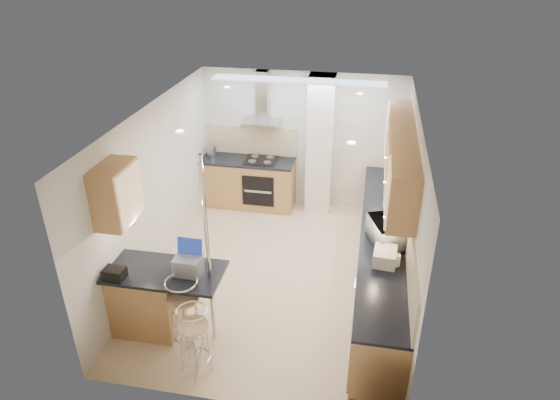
% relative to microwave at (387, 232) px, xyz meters
% --- Properties ---
extents(ground, '(4.80, 4.80, 0.00)m').
position_rel_microwave_xyz_m(ground, '(-1.53, 0.28, -1.08)').
color(ground, '#D2B88C').
rests_on(ground, ground).
extents(room_shell, '(3.64, 4.84, 2.51)m').
position_rel_microwave_xyz_m(room_shell, '(-1.20, 0.66, 0.46)').
color(room_shell, silver).
rests_on(room_shell, ground).
extents(right_counter, '(0.63, 4.40, 0.92)m').
position_rel_microwave_xyz_m(right_counter, '(-0.03, 0.28, -0.62)').
color(right_counter, '#9F613F').
rests_on(right_counter, ground).
extents(back_counter, '(1.70, 0.63, 0.92)m').
position_rel_microwave_xyz_m(back_counter, '(-2.48, 2.38, -0.62)').
color(back_counter, '#9F613F').
rests_on(back_counter, ground).
extents(peninsula, '(1.47, 0.72, 0.94)m').
position_rel_microwave_xyz_m(peninsula, '(-2.65, -1.17, -0.61)').
color(peninsula, '#9F613F').
rests_on(peninsula, ground).
extents(microwave, '(0.57, 0.68, 0.32)m').
position_rel_microwave_xyz_m(microwave, '(0.00, 0.00, 0.00)').
color(microwave, white).
rests_on(microwave, right_counter).
extents(laptop, '(0.33, 0.25, 0.22)m').
position_rel_microwave_xyz_m(laptop, '(-2.32, -1.16, -0.03)').
color(laptop, '#9B9DA2').
rests_on(laptop, peninsula).
extents(bag, '(0.25, 0.19, 0.13)m').
position_rel_microwave_xyz_m(bag, '(-3.14, -1.41, -0.07)').
color(bag, black).
rests_on(bag, peninsula).
extents(bar_stool_near, '(0.43, 0.43, 1.01)m').
position_rel_microwave_xyz_m(bar_stool_near, '(-2.32, -1.41, -0.58)').
color(bar_stool_near, tan).
rests_on(bar_stool_near, ground).
extents(bar_stool_end, '(0.43, 0.43, 0.90)m').
position_rel_microwave_xyz_m(bar_stool_end, '(-2.09, -1.75, -0.63)').
color(bar_stool_end, tan).
rests_on(bar_stool_end, ground).
extents(jar_a, '(0.16, 0.16, 0.20)m').
position_rel_microwave_xyz_m(jar_a, '(0.01, 1.02, -0.06)').
color(jar_a, beige).
rests_on(jar_a, right_counter).
extents(jar_b, '(0.15, 0.15, 0.15)m').
position_rel_microwave_xyz_m(jar_b, '(0.01, 1.40, -0.09)').
color(jar_b, beige).
rests_on(jar_b, right_counter).
extents(jar_c, '(0.17, 0.17, 0.18)m').
position_rel_microwave_xyz_m(jar_c, '(0.10, -0.06, -0.07)').
color(jar_c, beige).
rests_on(jar_c, right_counter).
extents(jar_d, '(0.11, 0.11, 0.15)m').
position_rel_microwave_xyz_m(jar_d, '(0.11, -0.50, -0.09)').
color(jar_d, white).
rests_on(jar_d, right_counter).
extents(bread_bin, '(0.30, 0.37, 0.18)m').
position_rel_microwave_xyz_m(bread_bin, '(-0.02, -0.48, -0.07)').
color(bread_bin, beige).
rests_on(bread_bin, right_counter).
extents(kettle, '(0.16, 0.16, 0.20)m').
position_rel_microwave_xyz_m(kettle, '(-3.17, 2.43, -0.06)').
color(kettle, '#AAACAF').
rests_on(kettle, back_counter).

